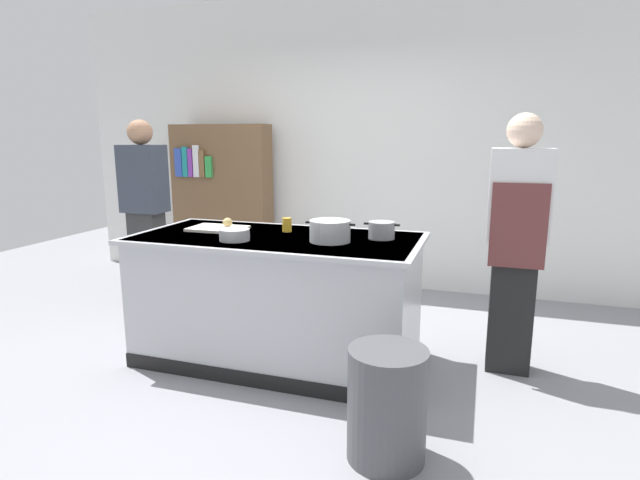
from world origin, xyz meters
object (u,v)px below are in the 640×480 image
onion (228,223)px  sauce_pan (382,230)px  mixing_bowl (235,235)px  person_chef (516,239)px  trash_bin (387,404)px  juice_cup (287,225)px  bookshelf (222,203)px  stock_pot (330,231)px  person_guest (145,211)px

onion → sauce_pan: bearing=1.7°
mixing_bowl → person_chef: size_ratio=0.12×
onion → trash_bin: bearing=-36.0°
onion → mixing_bowl: 0.40m
person_chef → juice_cup: bearing=93.5°
bookshelf → person_chef: bearing=-26.3°
trash_bin → person_chef: size_ratio=0.33×
stock_pot → trash_bin: stock_pot is taller
onion → sauce_pan: 1.14m
mixing_bowl → juice_cup: 0.45m
sauce_pan → person_guest: (-2.29, 0.55, -0.05)m
juice_cup → onion: bearing=-170.6°
onion → person_guest: bearing=153.3°
person_guest → bookshelf: (0.17, 1.11, -0.06)m
sauce_pan → trash_bin: (0.25, -1.04, -0.67)m
mixing_bowl → trash_bin: bearing=-30.4°
mixing_bowl → bookshelf: bookshelf is taller
sauce_pan → person_guest: 2.35m
sauce_pan → person_chef: (0.86, 0.19, -0.04)m
trash_bin → bookshelf: (-2.37, 2.70, 0.57)m
stock_pot → onion: bearing=168.6°
bookshelf → juice_cup: bearing=-48.8°
trash_bin → person_guest: (-2.54, 1.59, 0.63)m
sauce_pan → mixing_bowl: (-0.91, -0.36, -0.02)m
trash_bin → person_guest: 3.06m
onion → person_guest: (-1.15, 0.58, -0.04)m
sauce_pan → trash_bin: 1.26m
person_chef → stock_pot: bearing=106.7°
sauce_pan → juice_cup: bearing=176.8°
onion → person_chef: size_ratio=0.04×
stock_pot → juice_cup: 0.46m
stock_pot → person_guest: 2.12m
trash_bin → person_chef: 1.51m
bookshelf → mixing_bowl: bearing=-59.2°
mixing_bowl → bookshelf: 2.35m
juice_cup → person_chef: 1.56m
stock_pot → sauce_pan: (0.30, 0.20, -0.01)m
trash_bin → stock_pot: bearing=123.3°
onion → bookshelf: bookshelf is taller
sauce_pan → mixing_bowl: sauce_pan is taller
juice_cup → stock_pot: bearing=-31.2°
mixing_bowl → bookshelf: (-1.20, 2.02, -0.08)m
trash_bin → bookshelf: bearing=131.2°
sauce_pan → juice_cup: sauce_pan is taller
onion → bookshelf: bearing=120.0°
mixing_bowl → trash_bin: mixing_bowl is taller
stock_pot → person_guest: person_guest is taller
person_guest → onion: bearing=63.5°
juice_cup → person_guest: person_guest is taller
onion → sauce_pan: (1.14, 0.03, 0.00)m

